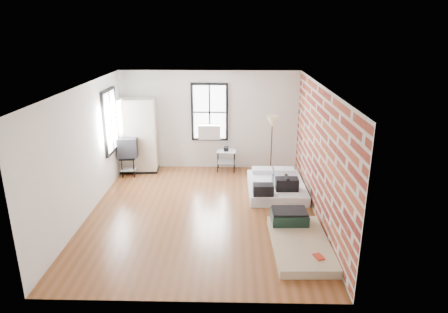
{
  "coord_description": "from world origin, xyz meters",
  "views": [
    {
      "loc": [
        0.68,
        -8.03,
        4.01
      ],
      "look_at": [
        0.47,
        0.3,
        1.23
      ],
      "focal_mm": 32.0,
      "sensor_mm": 36.0,
      "label": 1
    }
  ],
  "objects_px": {
    "wardrobe": "(138,136)",
    "floor_lamp": "(272,125)",
    "tv_stand": "(129,147)",
    "side_table": "(226,155)",
    "mattress_main": "(276,186)",
    "mattress_bare": "(298,237)"
  },
  "relations": [
    {
      "from": "mattress_main",
      "to": "tv_stand",
      "type": "xyz_separation_m",
      "value": [
        -3.96,
        1.21,
        0.61
      ]
    },
    {
      "from": "tv_stand",
      "to": "floor_lamp",
      "type": "bearing_deg",
      "value": -2.15
    },
    {
      "from": "wardrobe",
      "to": "floor_lamp",
      "type": "relative_size",
      "value": 1.29
    },
    {
      "from": "wardrobe",
      "to": "side_table",
      "type": "distance_m",
      "value": 2.54
    },
    {
      "from": "mattress_bare",
      "to": "side_table",
      "type": "distance_m",
      "value": 4.23
    },
    {
      "from": "mattress_main",
      "to": "floor_lamp",
      "type": "bearing_deg",
      "value": 89.39
    },
    {
      "from": "mattress_main",
      "to": "tv_stand",
      "type": "distance_m",
      "value": 4.18
    },
    {
      "from": "mattress_bare",
      "to": "floor_lamp",
      "type": "relative_size",
      "value": 1.24
    },
    {
      "from": "floor_lamp",
      "to": "tv_stand",
      "type": "relative_size",
      "value": 1.49
    },
    {
      "from": "tv_stand",
      "to": "mattress_bare",
      "type": "bearing_deg",
      "value": -47.15
    },
    {
      "from": "floor_lamp",
      "to": "wardrobe",
      "type": "bearing_deg",
      "value": 180.0
    },
    {
      "from": "wardrobe",
      "to": "side_table",
      "type": "bearing_deg",
      "value": -2.14
    },
    {
      "from": "side_table",
      "to": "tv_stand",
      "type": "bearing_deg",
      "value": -173.22
    },
    {
      "from": "side_table",
      "to": "tv_stand",
      "type": "relative_size",
      "value": 0.65
    },
    {
      "from": "side_table",
      "to": "floor_lamp",
      "type": "distance_m",
      "value": 1.55
    },
    {
      "from": "mattress_main",
      "to": "mattress_bare",
      "type": "xyz_separation_m",
      "value": [
        0.18,
        -2.44,
        -0.03
      ]
    },
    {
      "from": "mattress_main",
      "to": "tv_stand",
      "type": "relative_size",
      "value": 1.73
    },
    {
      "from": "side_table",
      "to": "tv_stand",
      "type": "xyz_separation_m",
      "value": [
        -2.69,
        -0.32,
        0.3
      ]
    },
    {
      "from": "side_table",
      "to": "floor_lamp",
      "type": "height_order",
      "value": "floor_lamp"
    },
    {
      "from": "mattress_main",
      "to": "floor_lamp",
      "type": "xyz_separation_m",
      "value": [
        -0.01,
        1.46,
        1.21
      ]
    },
    {
      "from": "mattress_bare",
      "to": "wardrobe",
      "type": "distance_m",
      "value": 5.6
    },
    {
      "from": "side_table",
      "to": "mattress_main",
      "type": "bearing_deg",
      "value": -50.2
    }
  ]
}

